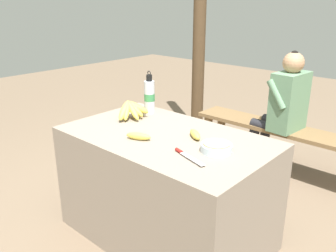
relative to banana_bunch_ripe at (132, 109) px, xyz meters
name	(u,v)px	position (x,y,z in m)	size (l,w,h in m)	color
ground_plane	(166,234)	(0.40, -0.08, -0.80)	(12.00, 12.00, 0.00)	#75604C
market_counter	(166,187)	(0.40, -0.08, -0.44)	(1.31, 0.79, 0.73)	gray
banana_bunch_ripe	(132,109)	(0.00, 0.00, 0.00)	(0.18, 0.30, 0.14)	#4C381E
serving_bowl	(217,147)	(0.77, -0.08, -0.04)	(0.18, 0.18, 0.05)	silver
water_bottle	(149,96)	(0.00, 0.17, 0.06)	(0.08, 0.08, 0.31)	silver
loose_banana_front	(139,136)	(0.33, -0.25, -0.05)	(0.16, 0.11, 0.05)	#E0C64C
loose_banana_side	(195,134)	(0.56, 0.00, -0.05)	(0.15, 0.12, 0.05)	#E0C64C
knife	(185,155)	(0.69, -0.25, -0.06)	(0.24, 0.09, 0.02)	#BCBCC1
wooden_bench	(293,137)	(0.64, 1.31, -0.42)	(1.86, 0.32, 0.45)	brown
seated_vendor	(283,105)	(0.54, 1.29, -0.15)	(0.42, 0.40, 1.13)	#232328
support_post_near	(200,17)	(-0.64, 1.60, 0.55)	(0.14, 0.14, 2.70)	#4C3823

